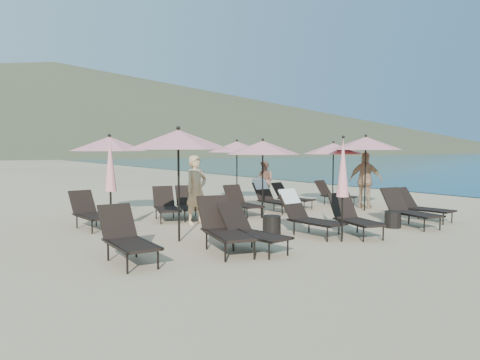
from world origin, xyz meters
TOP-DOWN VIEW (x-y plane):
  - ground at (0.00, 0.00)m, footprint 800.00×800.00m
  - volcanic_headland at (71.37, 302.62)m, footprint 690.00×690.00m
  - lounger_0 at (-5.58, 0.12)m, footprint 0.70×1.72m
  - lounger_1 at (-3.67, -0.14)m, footprint 1.07×1.92m
  - lounger_2 at (-1.13, 0.26)m, footprint 0.76×1.73m
  - lounger_3 at (-0.23, -0.39)m, footprint 1.01×1.73m
  - lounger_4 at (1.89, -0.34)m, footprint 0.90×1.76m
  - lounger_5 at (3.00, 0.04)m, footprint 0.76×1.62m
  - lounger_6 at (-5.11, 3.98)m, footprint 0.75×1.67m
  - lounger_7 at (-2.20, 4.16)m, footprint 1.05×1.69m
  - lounger_8 at (-2.90, 4.22)m, footprint 1.04×1.70m
  - lounger_9 at (-0.62, 3.73)m, footprint 0.71×1.59m
  - lounger_10 at (0.63, 3.90)m, footprint 0.66×1.67m
  - lounger_11 at (3.61, 4.06)m, footprint 0.81×1.56m
  - lounger_12 at (1.76, 4.23)m, footprint 0.90×1.56m
  - lounger_13 at (-3.22, -0.42)m, footprint 0.82×1.68m
  - umbrella_open_0 at (-3.97, 1.26)m, footprint 2.34×2.34m
  - umbrella_open_1 at (-0.42, 2.95)m, footprint 2.16×2.16m
  - umbrella_open_2 at (3.29, 2.35)m, footprint 2.30×2.30m
  - umbrella_open_3 at (-4.10, 5.43)m, footprint 2.27×2.27m
  - umbrella_open_4 at (0.97, 6.39)m, footprint 2.19×2.19m
  - umbrella_open_5 at (3.44, 3.94)m, footprint 2.12×2.12m
  - umbrella_closed_0 at (-1.05, -0.79)m, footprint 0.27×0.27m
  - umbrella_closed_1 at (-4.89, 3.02)m, footprint 0.28×0.28m
  - side_table_0 at (-1.73, 0.83)m, footprint 0.44×0.44m
  - side_table_1 at (1.38, -0.24)m, footprint 0.42×0.42m
  - beachgoer_a at (-2.53, 3.09)m, footprint 0.76×0.58m
  - beachgoer_b at (2.46, 6.64)m, footprint 0.69×0.83m
  - beachgoer_c at (3.80, 2.77)m, footprint 0.92×1.20m

SIDE VIEW (x-z plane):
  - ground at x=0.00m, z-range 0.00..0.00m
  - side_table_1 at x=1.38m, z-range 0.00..0.42m
  - side_table_0 at x=-1.73m, z-range 0.00..0.44m
  - lounger_12 at x=1.76m, z-range -0.03..0.82m
  - lounger_11 at x=3.61m, z-range -0.03..0.83m
  - lounger_9 at x=-0.62m, z-range -0.03..0.86m
  - lounger_5 at x=3.00m, z-range -0.03..0.87m
  - lounger_7 at x=-2.20m, z-range -0.03..0.88m
  - lounger_8 at x=-2.90m, z-range -0.03..0.89m
  - lounger_13 at x=-3.22m, z-range -0.03..0.90m
  - lounger_6 at x=-5.11m, z-range -0.03..0.90m
  - lounger_3 at x=-0.23m, z-range -0.03..0.91m
  - lounger_4 at x=1.89m, z-range -0.03..0.94m
  - lounger_0 at x=-5.58m, z-range -0.03..0.95m
  - lounger_1 at x=-3.67m, z-range -0.03..1.01m
  - lounger_10 at x=0.63m, z-range -0.02..1.00m
  - lounger_2 at x=-1.13m, z-range -0.02..1.02m
  - beachgoer_b at x=2.46m, z-range 0.00..1.53m
  - beachgoer_a at x=-2.53m, z-range 0.00..1.85m
  - beachgoer_c at x=3.80m, z-range 0.00..1.90m
  - umbrella_closed_0 at x=-1.05m, z-range 0.45..2.77m
  - umbrella_closed_1 at x=-4.89m, z-range 0.46..2.83m
  - umbrella_open_5 at x=3.44m, z-range 0.88..3.16m
  - umbrella_open_1 at x=-0.42m, z-range 0.89..3.22m
  - umbrella_open_4 at x=0.97m, z-range 0.90..3.26m
  - umbrella_open_3 at x=-4.10m, z-range 0.94..3.39m
  - umbrella_open_2 at x=3.29m, z-range 0.95..3.43m
  - umbrella_open_0 at x=-3.97m, z-range 0.97..3.49m
  - volcanic_headland at x=71.37m, z-range -1.01..53.99m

